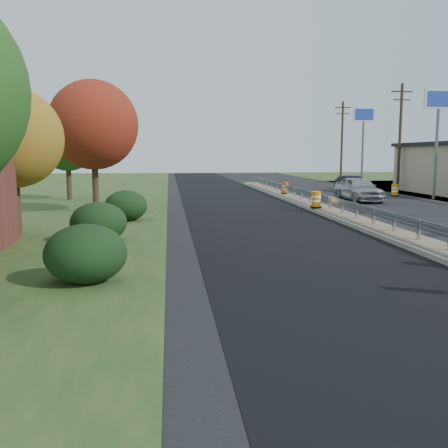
{
  "coord_description": "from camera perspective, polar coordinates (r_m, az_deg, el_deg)",
  "views": [
    {
      "loc": [
        -8.87,
        -18.75,
        3.25
      ],
      "look_at": [
        -7.18,
        -3.43,
        1.1
      ],
      "focal_mm": 40.0,
      "sensor_mm": 36.0,
      "label": 1
    }
  ],
  "objects": [
    {
      "name": "car_dark_mid",
      "position": [
        45.05,
        14.4,
        4.47
      ],
      "size": [
        1.83,
        4.39,
        1.41
      ],
      "primitive_type": "imported",
      "rotation": [
        0.0,
        0.0,
        0.08
      ],
      "color": "black",
      "rests_on": "ground"
    },
    {
      "name": "tree_near_red",
      "position": [
        29.09,
        -14.7,
        10.87
      ],
      "size": [
        4.95,
        4.95,
        7.35
      ],
      "color": "#473523",
      "rests_on": "ground"
    },
    {
      "name": "barrel_shoulder_far",
      "position": [
        48.56,
        12.84,
        4.41
      ],
      "size": [
        0.59,
        0.59,
        0.87
      ],
      "color": "black",
      "rests_on": "ground"
    },
    {
      "name": "hedge_north",
      "position": [
        24.96,
        -11.15,
        2.07
      ],
      "size": [
        2.09,
        2.09,
        1.52
      ],
      "primitive_type": "ellipsoid",
      "color": "black",
      "rests_on": "ground"
    },
    {
      "name": "median",
      "position": [
        28.35,
        11.99,
        1.42
      ],
      "size": [
        1.6,
        55.0,
        0.23
      ],
      "color": "gray",
      "rests_on": "ground"
    },
    {
      "name": "tree_near_back",
      "position": [
        37.44,
        -17.48,
        9.06
      ],
      "size": [
        4.29,
        4.29,
        6.37
      ],
      "color": "#473523",
      "rests_on": "ground"
    },
    {
      "name": "utility_pole_north",
      "position": [
        61.26,
        13.33,
        9.32
      ],
      "size": [
        1.9,
        0.26,
        9.4
      ],
      "color": "#473523",
      "rests_on": "ground"
    },
    {
      "name": "tree_near_yellow",
      "position": [
        21.64,
        -23.03,
        9.01
      ],
      "size": [
        3.96,
        3.96,
        5.88
      ],
      "color": "#473523",
      "rests_on": "ground"
    },
    {
      "name": "barrel_shoulder_mid",
      "position": [
        41.53,
        18.95,
        3.66
      ],
      "size": [
        0.64,
        0.64,
        0.94
      ],
      "color": "black",
      "rests_on": "ground"
    },
    {
      "name": "milled_overlay",
      "position": [
        29.27,
        2.54,
        1.58
      ],
      "size": [
        7.2,
        120.0,
        0.01
      ],
      "primitive_type": "cube",
      "color": "black",
      "rests_on": "ground"
    },
    {
      "name": "guardrail",
      "position": [
        29.24,
        11.42,
        2.84
      ],
      "size": [
        0.1,
        46.15,
        0.72
      ],
      "color": "silver",
      "rests_on": "median"
    },
    {
      "name": "hedge_mid",
      "position": [
        19.09,
        -14.15,
        0.21
      ],
      "size": [
        2.09,
        2.09,
        1.52
      ],
      "primitive_type": "ellipsoid",
      "color": "black",
      "rests_on": "ground"
    },
    {
      "name": "ground",
      "position": [
        20.99,
        18.81,
        -1.39
      ],
      "size": [
        140.0,
        140.0,
        0.0
      ],
      "primitive_type": "plane",
      "color": "black",
      "rests_on": "ground"
    },
    {
      "name": "car_silver",
      "position": [
        36.25,
        15.14,
        3.9
      ],
      "size": [
        2.24,
        5.13,
        1.72
      ],
      "primitive_type": "imported",
      "rotation": [
        0.0,
        0.0,
        0.04
      ],
      "color": "#A9A8AD",
      "rests_on": "ground"
    },
    {
      "name": "barrel_median_mid",
      "position": [
        28.9,
        10.49,
        2.72
      ],
      "size": [
        0.64,
        0.64,
        0.94
      ],
      "color": "black",
      "rests_on": "median"
    },
    {
      "name": "pylon_sign_north",
      "position": [
        52.55,
        15.67,
        11.18
      ],
      "size": [
        2.2,
        0.3,
        7.9
      ],
      "color": "slate",
      "rests_on": "ground"
    },
    {
      "name": "pylon_sign_mid",
      "position": [
        39.91,
        23.31,
        11.95
      ],
      "size": [
        2.2,
        0.3,
        7.9
      ],
      "color": "slate",
      "rests_on": "ground"
    },
    {
      "name": "utility_pole_nmid",
      "position": [
        47.38,
        19.47,
        9.54
      ],
      "size": [
        1.9,
        0.26,
        9.4
      ],
      "color": "#473523",
      "rests_on": "ground"
    },
    {
      "name": "hedge_south",
      "position": [
        13.16,
        -15.51,
        -3.26
      ],
      "size": [
        2.09,
        2.09,
        1.52
      ],
      "primitive_type": "ellipsoid",
      "color": "black",
      "rests_on": "ground"
    },
    {
      "name": "barrel_median_far",
      "position": [
        38.94,
        7.01,
        4.06
      ],
      "size": [
        0.6,
        0.6,
        0.87
      ],
      "color": "black",
      "rests_on": "median"
    }
  ]
}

